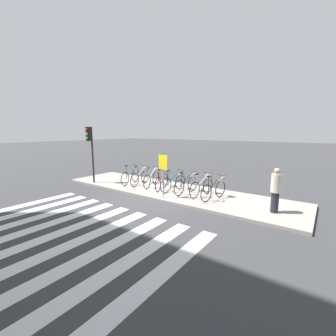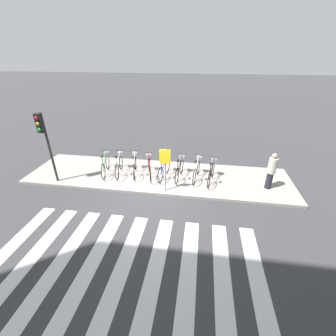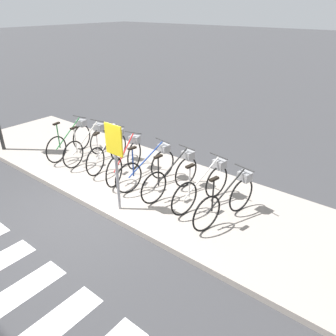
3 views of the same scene
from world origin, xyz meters
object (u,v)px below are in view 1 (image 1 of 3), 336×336
object	(u,v)px
parked_bicycle_3	(162,180)
parked_bicycle_5	(187,183)
parked_bicycle_0	(131,175)
parked_bicycle_4	(175,181)
parked_bicycle_2	(152,178)
sign_post	(163,169)
parked_bicycle_1	(141,176)
pedestrian	(276,190)
traffic_light	(90,143)
parked_bicycle_7	(215,188)
parked_bicycle_6	(203,185)

from	to	relation	value
parked_bicycle_3	parked_bicycle_5	xyz separation A→B (m)	(1.41, 0.05, 0.00)
parked_bicycle_0	parked_bicycle_4	bearing A→B (deg)	1.54
parked_bicycle_2	sign_post	distance (m)	2.24
parked_bicycle_1	pedestrian	distance (m)	6.70
parked_bicycle_1	traffic_light	bearing A→B (deg)	-153.48
pedestrian	parked_bicycle_7	bearing A→B (deg)	173.94
traffic_light	parked_bicycle_6	bearing A→B (deg)	12.05
parked_bicycle_6	traffic_light	distance (m)	6.56
parked_bicycle_0	parked_bicycle_1	size ratio (longest dim) A/B	0.99
parked_bicycle_6	pedestrian	distance (m)	3.09
parked_bicycle_2	parked_bicycle_7	bearing A→B (deg)	-2.75
parked_bicycle_6	sign_post	size ratio (longest dim) A/B	0.94
parked_bicycle_3	parked_bicycle_7	xyz separation A→B (m)	(2.84, -0.07, 0.00)
parked_bicycle_5	parked_bicycle_6	bearing A→B (deg)	3.33
parked_bicycle_7	traffic_light	bearing A→B (deg)	-170.39
traffic_light	parked_bicycle_3	bearing A→B (deg)	17.02
parked_bicycle_6	parked_bicycle_7	xyz separation A→B (m)	(0.65, -0.16, 0.00)
parked_bicycle_0	parked_bicycle_6	distance (m)	4.29
parked_bicycle_5	pedestrian	xyz separation A→B (m)	(3.81, -0.37, 0.37)
parked_bicycle_2	parked_bicycle_5	distance (m)	2.14
parked_bicycle_5	traffic_light	bearing A→B (deg)	-166.74
parked_bicycle_0	parked_bicycle_3	world-z (taller)	same
traffic_light	sign_post	distance (m)	5.02
parked_bicycle_7	pedestrian	world-z (taller)	pedestrian
parked_bicycle_3	parked_bicycle_7	distance (m)	2.84
parked_bicycle_4	traffic_light	xyz separation A→B (m)	(-4.71, -1.25, 1.76)
parked_bicycle_6	pedestrian	bearing A→B (deg)	-7.78
parked_bicycle_4	parked_bicycle_6	bearing A→B (deg)	2.64
parked_bicycle_2	traffic_light	bearing A→B (deg)	-157.85
parked_bicycle_5	parked_bicycle_6	xyz separation A→B (m)	(0.77, 0.04, 0.00)
parked_bicycle_3	traffic_light	xyz separation A→B (m)	(-3.99, -1.22, 1.76)
parked_bicycle_2	sign_post	xyz separation A→B (m)	(1.67, -1.27, 0.80)
parked_bicycle_1	pedestrian	bearing A→B (deg)	-3.05
parked_bicycle_2	pedestrian	xyz separation A→B (m)	(5.95, -0.42, 0.37)
parked_bicycle_7	sign_post	xyz separation A→B (m)	(-1.90, -1.10, 0.80)
parked_bicycle_2	parked_bicycle_7	world-z (taller)	same
parked_bicycle_5	pedestrian	bearing A→B (deg)	-5.55
parked_bicycle_7	parked_bicycle_2	bearing A→B (deg)	177.25
parked_bicycle_5	traffic_light	world-z (taller)	traffic_light
traffic_light	sign_post	xyz separation A→B (m)	(4.93, 0.06, -0.96)
parked_bicycle_2	parked_bicycle_1	bearing A→B (deg)	-174.73
parked_bicycle_3	parked_bicycle_4	world-z (taller)	same
parked_bicycle_3	parked_bicycle_6	xyz separation A→B (m)	(2.18, 0.10, 0.00)
parked_bicycle_1	parked_bicycle_2	world-z (taller)	same
pedestrian	traffic_light	bearing A→B (deg)	-174.40
parked_bicycle_3	parked_bicycle_5	bearing A→B (deg)	2.09
parked_bicycle_0	parked_bicycle_1	distance (m)	0.64
parked_bicycle_0	parked_bicycle_5	distance (m)	3.52
parked_bicycle_1	parked_bicycle_4	distance (m)	2.18
parked_bicycle_0	parked_bicycle_4	distance (m)	2.82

